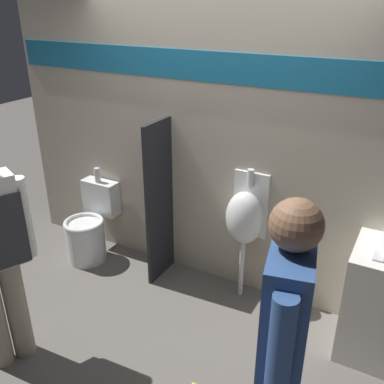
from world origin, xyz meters
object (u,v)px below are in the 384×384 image
Objects in this scene: urinal_near_counter at (245,217)px; toilet at (89,229)px; person_with_lanyard at (282,348)px; cell_phone at (379,256)px.

urinal_near_counter reaches higher than toilet.
toilet is 2.80m from person_with_lanyard.
urinal_near_counter is (-1.08, 0.25, -0.10)m from cell_phone.
person_with_lanyard is at bearing -27.99° from toilet.
urinal_near_counter is 1.69m from toilet.
person_with_lanyard is (-0.29, -1.20, 0.08)m from cell_phone.
person_with_lanyard is at bearing -103.42° from cell_phone.
cell_phone is 1.24m from person_with_lanyard.
toilet reaches higher than cell_phone.
toilet is at bearing 178.44° from cell_phone.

